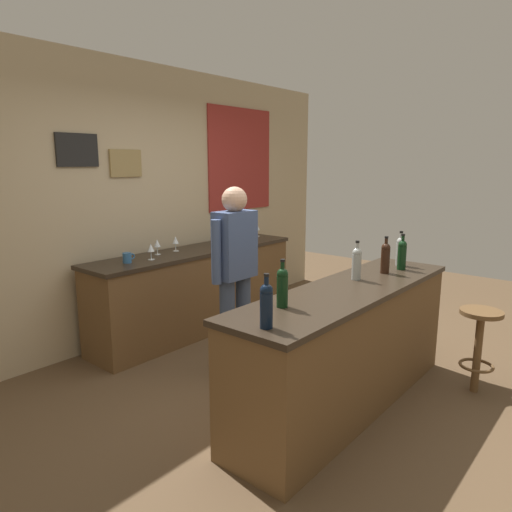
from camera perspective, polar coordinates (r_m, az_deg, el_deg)
The scene contains 18 objects.
ground_plane at distance 3.96m, azimuth 5.58°, elevation -15.85°, with size 10.00×10.00×0.00m, color brown.
back_wall at distance 4.98m, azimuth -13.58°, elevation 6.56°, with size 6.00×0.09×2.80m.
bar_counter at distance 3.58m, azimuth 11.10°, elevation -10.95°, with size 2.34×0.60×0.92m.
side_counter at distance 5.09m, azimuth -7.20°, elevation -4.15°, with size 2.55×0.56×0.90m.
bartender at distance 3.89m, azimuth -2.59°, elevation -1.56°, with size 0.52×0.21×1.62m.
bar_stool at distance 4.10m, azimuth 25.78°, elevation -8.98°, with size 0.32×0.32×0.68m.
wine_bottle_a at distance 2.52m, azimuth 1.28°, elevation -5.93°, with size 0.07×0.07×0.31m.
wine_bottle_b at distance 2.89m, azimuth 3.27°, elevation -3.70°, with size 0.07×0.07×0.31m.
wine_bottle_c at distance 3.64m, azimuth 12.29°, elevation -0.78°, with size 0.07×0.07×0.31m.
wine_bottle_d at distance 3.91m, azimuth 15.65°, elevation -0.10°, with size 0.07×0.07×0.31m.
wine_bottle_e at distance 4.09m, azimuth 17.55°, elevation 0.27°, with size 0.07×0.07×0.31m.
wine_bottle_f at distance 4.25m, azimuth 17.35°, elevation 0.68°, with size 0.07×0.07×0.31m.
wine_glass_a at distance 4.51m, azimuth -12.83°, elevation 0.93°, with size 0.07×0.07×0.16m.
wine_glass_b at distance 4.76m, azimuth -12.07°, elevation 1.48°, with size 0.07×0.07×0.16m.
wine_glass_c at distance 4.91m, azimuth -9.89°, elevation 1.87°, with size 0.07×0.07×0.16m.
wine_glass_d at distance 5.22m, azimuth -4.17°, elevation 2.57°, with size 0.07×0.07×0.16m.
wine_glass_e at distance 5.82m, azimuth 0.15°, elevation 3.51°, with size 0.07×0.07×0.16m.
coffee_mug at distance 4.44m, azimuth -15.56°, elevation -0.21°, with size 0.12×0.08×0.09m.
Camera 1 is at (-2.92, -1.97, 1.81)m, focal length 32.48 mm.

